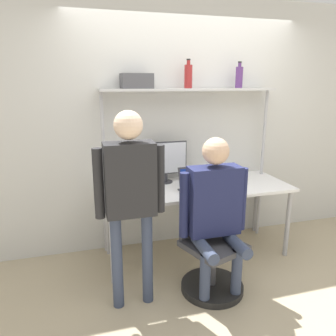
{
  "coord_description": "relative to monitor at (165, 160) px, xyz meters",
  "views": [
    {
      "loc": [
        -1.19,
        -2.66,
        1.82
      ],
      "look_at": [
        -0.44,
        -0.07,
        1.12
      ],
      "focal_mm": 35.0,
      "sensor_mm": 36.0,
      "label": 1
    }
  ],
  "objects": [
    {
      "name": "person_seated",
      "position": [
        0.19,
        -0.91,
        -0.19
      ],
      "size": [
        0.61,
        0.47,
        1.39
      ],
      "color": "#38425B",
      "rests_on": "ground_plane"
    },
    {
      "name": "desk",
      "position": [
        0.27,
        -0.23,
        -0.32
      ],
      "size": [
        1.97,
        0.76,
        0.77
      ],
      "color": "white",
      "rests_on": "ground_plane"
    },
    {
      "name": "monitor",
      "position": [
        0.0,
        0.0,
        0.0
      ],
      "size": [
        0.49,
        0.16,
        0.45
      ],
      "color": "#333338",
      "rests_on": "desk"
    },
    {
      "name": "cell_phone",
      "position": [
        0.53,
        -0.39,
        -0.24
      ],
      "size": [
        0.07,
        0.15,
        0.01
      ],
      "color": "silver",
      "rests_on": "desk"
    },
    {
      "name": "ground_plane",
      "position": [
        0.27,
        -0.63,
        -1.02
      ],
      "size": [
        12.0,
        12.0,
        0.0
      ],
      "primitive_type": "plane",
      "color": "tan"
    },
    {
      "name": "office_chair",
      "position": [
        0.18,
        -0.87,
        -0.74
      ],
      "size": [
        0.59,
        0.59,
        0.91
      ],
      "color": "black",
      "rests_on": "ground_plane"
    },
    {
      "name": "shelf_unit",
      "position": [
        0.27,
        0.0,
        0.5
      ],
      "size": [
        1.88,
        0.26,
        1.76
      ],
      "color": "silver",
      "rests_on": "ground_plane"
    },
    {
      "name": "wall_back",
      "position": [
        0.27,
        0.18,
        0.33
      ],
      "size": [
        8.0,
        0.06,
        2.7
      ],
      "color": "silver",
      "rests_on": "ground_plane"
    },
    {
      "name": "person_standing",
      "position": [
        -0.53,
        -0.89,
        0.02
      ],
      "size": [
        0.55,
        0.22,
        1.63
      ],
      "color": "#38425B",
      "rests_on": "ground_plane"
    },
    {
      "name": "bottle_purple",
      "position": [
        0.83,
        0.0,
        0.87
      ],
      "size": [
        0.08,
        0.08,
        0.27
      ],
      "color": "#593372",
      "rests_on": "shelf_unit"
    },
    {
      "name": "bottle_red",
      "position": [
        0.25,
        0.0,
        0.87
      ],
      "size": [
        0.08,
        0.08,
        0.29
      ],
      "color": "maroon",
      "rests_on": "shelf_unit"
    },
    {
      "name": "laptop",
      "position": [
        0.23,
        -0.37,
        -0.18
      ],
      "size": [
        0.35,
        0.24,
        0.23
      ],
      "color": "#333338",
      "rests_on": "desk"
    },
    {
      "name": "storage_box",
      "position": [
        -0.29,
        0.0,
        0.82
      ],
      "size": [
        0.31,
        0.22,
        0.15
      ],
      "color": "#4C4C51",
      "rests_on": "shelf_unit"
    }
  ]
}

